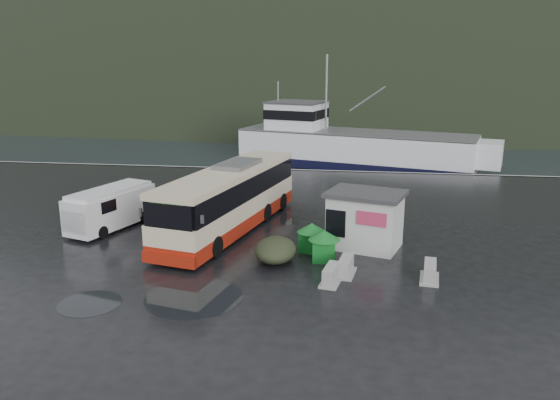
# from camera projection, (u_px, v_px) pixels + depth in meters

# --- Properties ---
(ground) EXTENTS (160.00, 160.00, 0.00)m
(ground) POSITION_uv_depth(u_px,v_px,m) (209.00, 251.00, 26.22)
(ground) COLOR black
(ground) RESTS_ON ground
(harbor_water) EXTENTS (300.00, 180.00, 0.02)m
(harbor_water) POSITION_uv_depth(u_px,v_px,m) (328.00, 96.00, 131.63)
(harbor_water) COLOR black
(harbor_water) RESTS_ON ground
(quay_edge) EXTENTS (160.00, 0.60, 1.50)m
(quay_edge) POSITION_uv_depth(u_px,v_px,m) (272.00, 169.00, 45.38)
(quay_edge) COLOR #999993
(quay_edge) RESTS_ON ground
(headland) EXTENTS (780.00, 540.00, 570.00)m
(headland) POSITION_uv_depth(u_px,v_px,m) (364.00, 77.00, 264.48)
(headland) COLOR black
(headland) RESTS_ON ground
(coach_bus) EXTENTS (5.85, 12.95, 3.56)m
(coach_bus) POSITION_uv_depth(u_px,v_px,m) (231.00, 229.00, 29.53)
(coach_bus) COLOR beige
(coach_bus) RESTS_ON ground
(white_van) EXTENTS (3.49, 5.72, 2.25)m
(white_van) POSITION_uv_depth(u_px,v_px,m) (113.00, 228.00, 29.73)
(white_van) COLOR white
(white_van) RESTS_ON ground
(waste_bin_left) EXTENTS (1.08, 1.08, 1.46)m
(waste_bin_left) POSITION_uv_depth(u_px,v_px,m) (324.00, 260.00, 24.98)
(waste_bin_left) COLOR #136D22
(waste_bin_left) RESTS_ON ground
(waste_bin_right) EXTENTS (1.30, 1.30, 1.41)m
(waste_bin_right) POSITION_uv_depth(u_px,v_px,m) (312.00, 251.00, 26.18)
(waste_bin_right) COLOR #136D22
(waste_bin_right) RESTS_ON ground
(dome_tent) EXTENTS (1.89, 2.64, 1.04)m
(dome_tent) POSITION_uv_depth(u_px,v_px,m) (276.00, 261.00, 24.97)
(dome_tent) COLOR #2A301D
(dome_tent) RESTS_ON ground
(ticket_kiosk) EXTENTS (4.21, 3.64, 2.79)m
(ticket_kiosk) POSITION_uv_depth(u_px,v_px,m) (364.00, 247.00, 26.80)
(ticket_kiosk) COLOR silver
(ticket_kiosk) RESTS_ON ground
(jersey_barrier_a) EXTENTS (0.98, 1.61, 0.76)m
(jersey_barrier_a) POSITION_uv_depth(u_px,v_px,m) (345.00, 274.00, 23.38)
(jersey_barrier_a) COLOR #999993
(jersey_barrier_a) RESTS_ON ground
(jersey_barrier_b) EXTENTS (0.99, 1.58, 0.74)m
(jersey_barrier_b) POSITION_uv_depth(u_px,v_px,m) (331.00, 283.00, 22.49)
(jersey_barrier_b) COLOR #999993
(jersey_barrier_b) RESTS_ON ground
(jersey_barrier_c) EXTENTS (0.97, 1.63, 0.77)m
(jersey_barrier_c) POSITION_uv_depth(u_px,v_px,m) (429.00, 280.00, 22.80)
(jersey_barrier_c) COLOR #999993
(jersey_barrier_c) RESTS_ON ground
(fishing_trawler) EXTENTS (27.54, 13.08, 10.78)m
(fishing_trawler) POSITION_uv_depth(u_px,v_px,m) (355.00, 152.00, 53.66)
(fishing_trawler) COLOR white
(fishing_trawler) RESTS_ON ground
(puddles) EXTENTS (7.96, 14.31, 0.01)m
(puddles) POSITION_uv_depth(u_px,v_px,m) (201.00, 274.00, 23.44)
(puddles) COLOR black
(puddles) RESTS_ON ground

